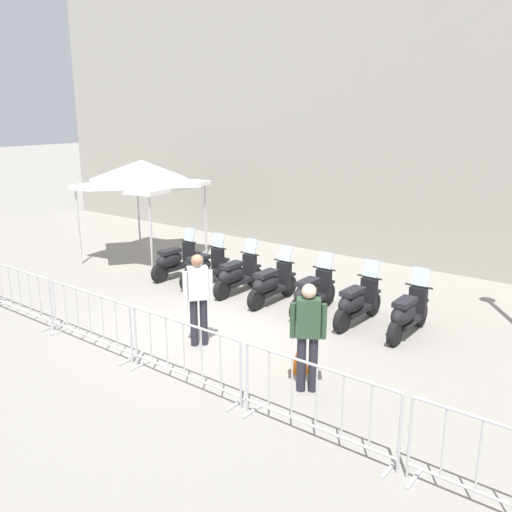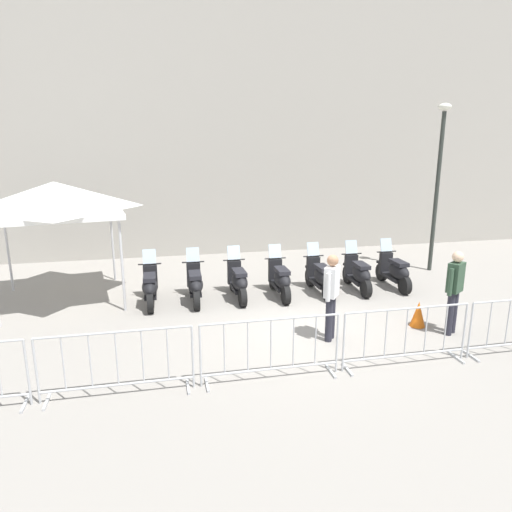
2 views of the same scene
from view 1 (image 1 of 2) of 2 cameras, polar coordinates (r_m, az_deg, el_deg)
The scene contains 17 objects.
ground_plane at distance 10.91m, azimuth -4.56°, elevation -7.69°, with size 120.00×120.00×0.00m, color gray.
building_facade at distance 17.04m, azimuth 14.86°, elevation 21.96°, with size 28.00×2.40×12.90m, color #9E998E.
motorcycle_0 at distance 14.27m, azimuth -8.54°, elevation -0.50°, with size 0.66×1.72×1.24m.
motorcycle_1 at distance 13.52m, azimuth -5.52°, elevation -1.24°, with size 0.67×1.72×1.24m.
motorcycle_2 at distance 12.84m, azimuth -2.06°, elevation -2.04°, with size 0.62×1.72×1.24m.
motorcycle_3 at distance 12.17m, azimuth 1.58°, elevation -2.98°, with size 0.65×1.72×1.24m.
motorcycle_4 at distance 11.63m, azimuth 5.87°, elevation -3.91°, with size 0.62×1.72×1.24m.
motorcycle_5 at distance 11.16m, azimuth 10.53°, elevation -4.89°, with size 0.68×1.71×1.24m.
motorcycle_6 at distance 10.78m, azimuth 15.65°, elevation -5.90°, with size 0.64×1.72×1.24m.
barrier_segment_1 at distance 12.33m, azimuth -23.63°, elevation -3.65°, with size 2.29×0.80×1.07m.
barrier_segment_2 at distance 10.36m, azimuth -17.10°, elevation -6.41°, with size 2.29×0.80×1.07m.
barrier_segment_3 at distance 8.62m, azimuth -7.62°, elevation -10.21°, with size 2.29×0.80×1.07m.
barrier_segment_4 at distance 7.28m, azimuth 6.36°, elevation -15.14°, with size 2.29×0.80×1.07m.
officer_near_row_end at distance 9.88m, azimuth -6.12°, elevation -4.06°, with size 0.43×0.41×1.73m.
officer_mid_plaza at distance 8.24m, azimuth 5.51°, elevation -7.92°, with size 0.51×0.34×1.73m.
canopy_tent at distance 15.94m, azimuth -11.98°, elevation 8.48°, with size 2.87×2.87×2.91m.
traffic_cone at distance 9.12m, azimuth 4.68°, elevation -10.46°, with size 0.32×0.32×0.55m, color orange.
Camera 1 is at (5.50, -8.47, 4.13)m, focal length 37.95 mm.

